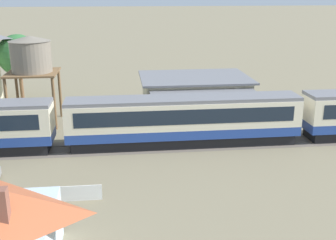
{
  "coord_description": "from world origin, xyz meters",
  "views": [
    {
      "loc": [
        -12.69,
        -34.05,
        12.97
      ],
      "look_at": [
        -8.64,
        0.66,
        2.03
      ],
      "focal_mm": 45.0,
      "sensor_mm": 36.0,
      "label": 1
    }
  ],
  "objects_px": {
    "station_building": "(194,95)",
    "passenger_train": "(187,119)",
    "yard_tree_0": "(18,55)",
    "water_tower": "(31,56)"
  },
  "relations": [
    {
      "from": "passenger_train",
      "to": "station_building",
      "type": "height_order",
      "value": "passenger_train"
    },
    {
      "from": "station_building",
      "to": "yard_tree_0",
      "type": "height_order",
      "value": "yard_tree_0"
    },
    {
      "from": "passenger_train",
      "to": "station_building",
      "type": "bearing_deg",
      "value": 76.19
    },
    {
      "from": "station_building",
      "to": "yard_tree_0",
      "type": "xyz_separation_m",
      "value": [
        -19.62,
        7.39,
        3.48
      ]
    },
    {
      "from": "passenger_train",
      "to": "yard_tree_0",
      "type": "height_order",
      "value": "yard_tree_0"
    },
    {
      "from": "water_tower",
      "to": "yard_tree_0",
      "type": "xyz_separation_m",
      "value": [
        -3.28,
        9.19,
        -1.23
      ]
    },
    {
      "from": "yard_tree_0",
      "to": "station_building",
      "type": "bearing_deg",
      "value": -20.64
    },
    {
      "from": "yard_tree_0",
      "to": "water_tower",
      "type": "bearing_deg",
      "value": -70.35
    },
    {
      "from": "station_building",
      "to": "passenger_train",
      "type": "bearing_deg",
      "value": -103.81
    },
    {
      "from": "station_building",
      "to": "yard_tree_0",
      "type": "relative_size",
      "value": 1.45
    }
  ]
}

